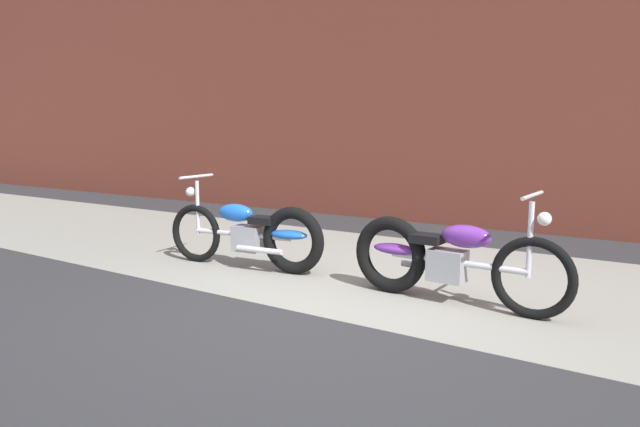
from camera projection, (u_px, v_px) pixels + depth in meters
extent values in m
plane|color=#2D2D30|center=(308.00, 314.00, 4.50)|extent=(80.00, 80.00, 0.00)
cube|color=gray|center=(397.00, 270.00, 5.96)|extent=(36.00, 3.50, 0.01)
cube|color=brown|center=(495.00, 39.00, 8.40)|extent=(36.00, 0.50, 5.93)
torus|color=black|center=(196.00, 233.00, 6.33)|extent=(0.68, 0.16, 0.68)
torus|color=black|center=(293.00, 241.00, 5.77)|extent=(0.74, 0.22, 0.73)
cylinder|color=silver|center=(242.00, 234.00, 6.05)|extent=(1.23, 0.21, 0.06)
cube|color=#99999E|center=(248.00, 238.00, 6.02)|extent=(0.34, 0.26, 0.28)
ellipsoid|color=blue|center=(236.00, 213.00, 6.04)|extent=(0.46, 0.24, 0.20)
ellipsoid|color=blue|center=(289.00, 235.00, 5.78)|extent=(0.46, 0.23, 0.10)
cube|color=black|center=(263.00, 220.00, 5.90)|extent=(0.30, 0.23, 0.08)
cylinder|color=silver|center=(198.00, 207.00, 6.27)|extent=(0.05, 0.05, 0.62)
cylinder|color=silver|center=(197.00, 176.00, 6.22)|extent=(0.10, 0.58, 0.03)
sphere|color=white|center=(190.00, 192.00, 6.29)|extent=(0.11, 0.11, 0.11)
cylinder|color=silver|center=(259.00, 250.00, 5.79)|extent=(0.55, 0.13, 0.06)
torus|color=black|center=(533.00, 278.00, 4.35)|extent=(0.68, 0.11, 0.68)
torus|color=black|center=(390.00, 254.00, 5.10)|extent=(0.74, 0.16, 0.73)
cylinder|color=silver|center=(456.00, 262.00, 4.72)|extent=(1.24, 0.11, 0.06)
cube|color=#99999E|center=(447.00, 265.00, 4.77)|extent=(0.33, 0.23, 0.28)
ellipsoid|color=#6B2D93|center=(466.00, 236.00, 4.64)|extent=(0.45, 0.21, 0.20)
ellipsoid|color=#6B2D93|center=(395.00, 249.00, 5.06)|extent=(0.45, 0.20, 0.10)
cube|color=black|center=(427.00, 239.00, 4.85)|extent=(0.29, 0.21, 0.08)
cylinder|color=silver|center=(530.00, 240.00, 4.33)|extent=(0.05, 0.05, 0.62)
cylinder|color=silver|center=(533.00, 195.00, 4.28)|extent=(0.06, 0.58, 0.03)
sphere|color=white|center=(544.00, 219.00, 4.25)|extent=(0.11, 0.11, 0.11)
cylinder|color=silver|center=(429.00, 267.00, 5.04)|extent=(0.55, 0.08, 0.06)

